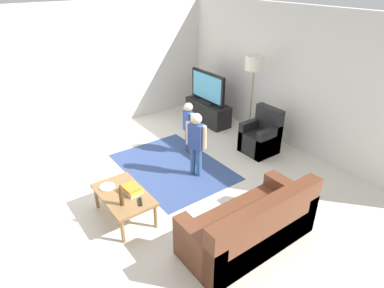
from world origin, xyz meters
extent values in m
plane|color=beige|center=(0.00, 0.00, 0.00)|extent=(7.80, 7.80, 0.00)
cube|color=silver|center=(0.00, 3.00, 1.35)|extent=(6.00, 0.12, 2.70)
cube|color=silver|center=(-3.00, 0.00, 1.35)|extent=(0.12, 6.00, 2.70)
cube|color=#33477A|center=(-0.47, 0.51, 0.00)|extent=(2.20, 1.60, 0.01)
cube|color=black|center=(-1.69, 2.30, 0.25)|extent=(1.20, 0.44, 0.50)
cube|color=black|center=(-1.69, 2.25, 0.10)|extent=(1.10, 0.32, 0.03)
cube|color=black|center=(-1.69, 2.28, 0.52)|extent=(0.44, 0.28, 0.03)
cube|color=black|center=(-1.69, 2.28, 0.87)|extent=(1.10, 0.07, 0.68)
cube|color=#59B2D8|center=(-1.69, 2.24, 0.87)|extent=(1.00, 0.01, 0.58)
cube|color=brown|center=(1.69, 0.26, 0.21)|extent=(0.80, 1.80, 0.42)
cube|color=brown|center=(1.99, 0.26, 0.43)|extent=(0.20, 1.80, 0.86)
cube|color=brown|center=(1.69, -0.54, 0.30)|extent=(0.80, 0.20, 0.60)
cube|color=brown|center=(1.69, 1.06, 0.30)|extent=(0.80, 0.20, 0.60)
cube|color=#B22823|center=(1.84, 0.81, 0.56)|extent=(0.10, 0.32, 0.32)
cube|color=black|center=(0.06, 2.20, 0.21)|extent=(0.60, 0.60, 0.42)
cube|color=black|center=(0.06, 2.42, 0.45)|extent=(0.60, 0.16, 0.90)
cube|color=black|center=(-0.18, 2.20, 0.30)|extent=(0.12, 0.60, 0.60)
cube|color=black|center=(0.30, 2.20, 0.30)|extent=(0.12, 0.60, 0.60)
cylinder|color=#262626|center=(-0.48, 2.45, 0.01)|extent=(0.28, 0.28, 0.02)
cylinder|color=#99844C|center=(-0.48, 2.45, 0.76)|extent=(0.03, 0.03, 1.50)
cylinder|color=silver|center=(-0.48, 2.45, 1.64)|extent=(0.36, 0.36, 0.28)
cylinder|color=#4C4C59|center=(-0.81, 1.07, 0.24)|extent=(0.08, 0.08, 0.47)
cylinder|color=#4C4C59|center=(-0.70, 1.06, 0.24)|extent=(0.08, 0.08, 0.47)
cube|color=#2D478C|center=(-0.76, 1.07, 0.67)|extent=(0.24, 0.15, 0.40)
sphere|color=beige|center=(-0.76, 1.07, 0.96)|extent=(0.17, 0.17, 0.17)
cylinder|color=beige|center=(-0.90, 1.08, 0.69)|extent=(0.06, 0.06, 0.36)
cylinder|color=beige|center=(-0.61, 1.05, 0.69)|extent=(0.06, 0.06, 0.36)
cylinder|color=#33598C|center=(-0.07, 0.67, 0.27)|extent=(0.09, 0.09, 0.53)
cylinder|color=#33598C|center=(0.05, 0.72, 0.27)|extent=(0.09, 0.09, 0.53)
cube|color=#2D478C|center=(-0.01, 0.70, 0.76)|extent=(0.29, 0.22, 0.45)
sphere|color=beige|center=(-0.01, 0.70, 1.08)|extent=(0.19, 0.19, 0.19)
cylinder|color=beige|center=(-0.16, 0.63, 0.78)|extent=(0.07, 0.07, 0.41)
cylinder|color=beige|center=(0.14, 0.76, 0.78)|extent=(0.07, 0.07, 0.41)
cube|color=olive|center=(0.29, -0.82, 0.40)|extent=(1.00, 0.60, 0.04)
cylinder|color=olive|center=(-0.16, -1.07, 0.19)|extent=(0.05, 0.05, 0.38)
cylinder|color=olive|center=(0.74, -1.07, 0.19)|extent=(0.05, 0.05, 0.38)
cylinder|color=olive|center=(-0.16, -0.57, 0.19)|extent=(0.05, 0.05, 0.38)
cylinder|color=olive|center=(0.74, -0.57, 0.19)|extent=(0.05, 0.05, 0.38)
cube|color=white|center=(0.35, -0.69, 0.44)|extent=(0.25, 0.23, 0.03)
cube|color=yellow|center=(0.34, -0.69, 0.47)|extent=(0.27, 0.20, 0.03)
cube|color=orange|center=(0.33, -0.71, 0.50)|extent=(0.26, 0.21, 0.04)
cylinder|color=#4C3319|center=(0.51, -0.94, 0.55)|extent=(0.06, 0.06, 0.26)
cylinder|color=#4C3319|center=(0.51, -0.94, 0.71)|extent=(0.02, 0.02, 0.06)
cube|color=black|center=(0.61, -0.72, 0.43)|extent=(0.17, 0.11, 0.02)
cylinder|color=white|center=(0.01, -0.94, 0.43)|extent=(0.22, 0.22, 0.02)
cube|color=silver|center=(0.03, -0.94, 0.44)|extent=(0.15, 0.06, 0.01)
camera|label=1|loc=(3.92, -2.26, 3.23)|focal=30.74mm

